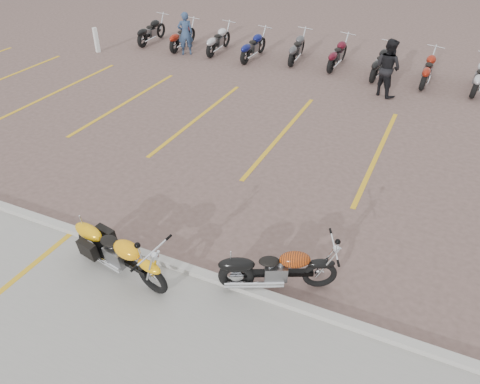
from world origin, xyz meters
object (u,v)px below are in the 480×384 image
object	(u,v)px
flame_cruiser	(275,269)
person_a	(185,33)
bollard	(96,40)
yellow_cruiser	(120,253)
person_b	(388,68)

from	to	relation	value
flame_cruiser	person_a	size ratio (longest dim) A/B	1.13
bollard	person_a	bearing A→B (deg)	20.74
flame_cruiser	person_a	world-z (taller)	person_a
flame_cruiser	bollard	bearing A→B (deg)	114.63
yellow_cruiser	person_b	distance (m)	11.02
yellow_cruiser	flame_cruiser	world-z (taller)	yellow_cruiser
flame_cruiser	person_a	bearing A→B (deg)	100.84
person_a	person_b	size ratio (longest dim) A/B	0.90
flame_cruiser	person_b	xyz separation A→B (m)	(0.04, 9.86, 0.51)
flame_cruiser	person_b	distance (m)	9.87
person_a	bollard	distance (m)	3.76
yellow_cruiser	flame_cruiser	distance (m)	2.79
yellow_cruiser	bollard	bearing A→B (deg)	142.24
person_b	bollard	world-z (taller)	person_b
person_a	bollard	bearing A→B (deg)	-13.35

